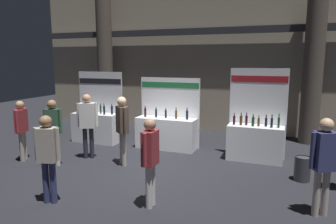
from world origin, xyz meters
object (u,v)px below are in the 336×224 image
at_px(visitor_2, 324,158).
at_px(visitor_8, 21,125).
at_px(visitor_4, 122,124).
at_px(visitor_3, 53,127).
at_px(exhibitor_booth_2, 255,138).
at_px(visitor_0, 150,155).
at_px(visitor_7, 87,119).
at_px(visitor_5, 48,151).
at_px(exhibitor_booth_0, 97,124).
at_px(exhibitor_booth_1, 167,130).
at_px(trash_bin, 302,169).

height_order(visitor_2, visitor_8, visitor_2).
height_order(visitor_2, visitor_4, visitor_4).
relative_size(visitor_3, visitor_8, 1.05).
height_order(exhibitor_booth_2, visitor_0, exhibitor_booth_2).
height_order(visitor_7, visitor_8, visitor_7).
distance_m(exhibitor_booth_2, visitor_2, 3.23).
xyz_separation_m(visitor_2, visitor_7, (-5.86, 1.32, 0.04)).
xyz_separation_m(exhibitor_booth_2, visitor_0, (-1.57, -3.63, 0.40)).
bearing_deg(visitor_5, visitor_0, -178.51).
bearing_deg(exhibitor_booth_2, exhibitor_booth_0, 178.85).
bearing_deg(exhibitor_booth_1, visitor_8, -142.35).
height_order(exhibitor_booth_0, visitor_0, exhibitor_booth_0).
xyz_separation_m(trash_bin, visitor_7, (-5.63, -0.35, 0.84)).
xyz_separation_m(visitor_4, visitor_5, (-0.25, -2.47, -0.06)).
bearing_deg(visitor_2, exhibitor_booth_0, 127.32).
bearing_deg(visitor_0, visitor_7, 54.31).
bearing_deg(exhibitor_booth_2, visitor_7, -160.92).
bearing_deg(visitor_4, exhibitor_booth_2, -110.09).
relative_size(exhibitor_booth_0, visitor_7, 1.29).
distance_m(exhibitor_booth_1, visitor_0, 4.03).
bearing_deg(exhibitor_booth_0, visitor_2, -23.93).
bearing_deg(visitor_3, visitor_2, 154.28).
bearing_deg(visitor_7, visitor_5, -97.45).
relative_size(exhibitor_booth_0, visitor_0, 1.38).
bearing_deg(visitor_0, visitor_4, 41.35).
bearing_deg(exhibitor_booth_1, visitor_0, -73.07).
bearing_deg(visitor_5, visitor_8, -50.53).
bearing_deg(visitor_8, visitor_4, -100.61).
xyz_separation_m(exhibitor_booth_2, visitor_7, (-4.44, -1.54, 0.50)).
relative_size(visitor_5, visitor_8, 1.04).
bearing_deg(exhibitor_booth_0, visitor_0, -45.35).
bearing_deg(exhibitor_booth_0, visitor_4, -41.94).
xyz_separation_m(visitor_3, visitor_4, (1.68, 0.68, 0.08)).
bearing_deg(visitor_3, visitor_8, -23.72).
height_order(visitor_0, visitor_7, visitor_7).
relative_size(visitor_0, visitor_2, 0.96).
bearing_deg(visitor_4, visitor_0, 172.92).
distance_m(exhibitor_booth_1, trash_bin, 4.17).
distance_m(trash_bin, visitor_2, 1.87).
relative_size(exhibitor_booth_2, visitor_5, 1.46).
xyz_separation_m(exhibitor_booth_2, visitor_4, (-3.23, -1.72, 0.49)).
xyz_separation_m(exhibitor_booth_0, exhibitor_booth_2, (5.26, -0.11, 0.02)).
height_order(visitor_0, visitor_3, visitor_3).
bearing_deg(visitor_4, visitor_5, 126.26).
distance_m(exhibitor_booth_2, trash_bin, 1.71).
relative_size(exhibitor_booth_0, visitor_2, 1.32).
distance_m(exhibitor_booth_0, visitor_4, 2.77).
bearing_deg(visitor_3, exhibitor_booth_0, -103.49).
distance_m(visitor_4, visitor_7, 1.22).
bearing_deg(exhibitor_booth_2, visitor_0, -113.40).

